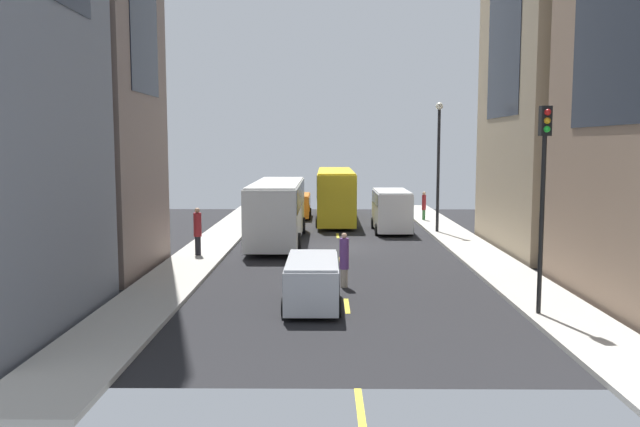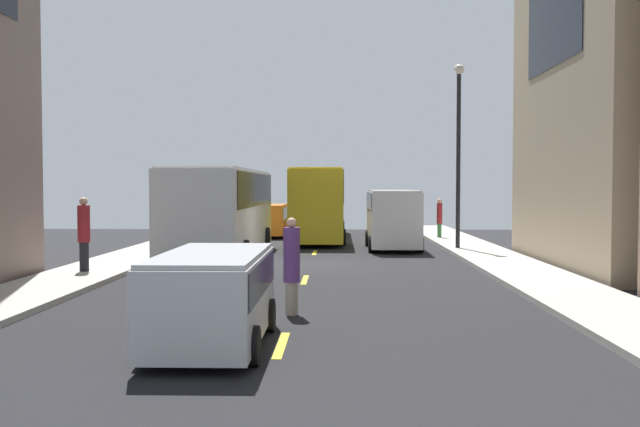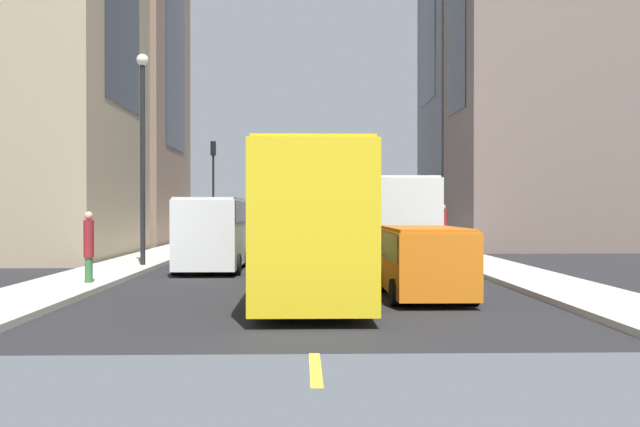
{
  "view_description": "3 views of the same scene",
  "coord_description": "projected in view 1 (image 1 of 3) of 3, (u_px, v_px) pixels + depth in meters",
  "views": [
    {
      "loc": [
        -0.71,
        -33.87,
        5.39
      ],
      "look_at": [
        -1.03,
        1.68,
        1.6
      ],
      "focal_mm": 36.42,
      "sensor_mm": 36.0,
      "label": 1
    },
    {
      "loc": [
        0.98,
        -24.51,
        2.74
      ],
      "look_at": [
        0.27,
        2.48,
        1.69
      ],
      "focal_mm": 39.2,
      "sensor_mm": 36.0,
      "label": 2
    },
    {
      "loc": [
        0.18,
        30.39,
        2.2
      ],
      "look_at": [
        -0.56,
        1.3,
        2.0
      ],
      "focal_mm": 38.64,
      "sensor_mm": 36.0,
      "label": 3
    }
  ],
  "objects": [
    {
      "name": "lane_stripe_5",
      "position": [
        334.0,
        208.0,
        55.12
      ],
      "size": [
        0.16,
        2.0,
        0.01
      ],
      "primitive_type": "cube",
      "color": "yellow",
      "rests_on": "ground"
    },
    {
      "name": "pedestrian_crossing_near",
      "position": [
        344.0,
        259.0,
        24.46
      ],
      "size": [
        0.35,
        0.35,
        2.08
      ],
      "rotation": [
        0.0,
        0.0,
        2.69
      ],
      "color": "gray",
      "rests_on": "ground"
    },
    {
      "name": "lane_stripe_0",
      "position": [
        360.0,
        407.0,
        13.36
      ],
      "size": [
        0.16,
        2.0,
        0.01
      ],
      "primitive_type": "cube",
      "color": "yellow",
      "rests_on": "ground"
    },
    {
      "name": "lane_stripe_2",
      "position": [
        341.0,
        261.0,
        30.06
      ],
      "size": [
        0.16,
        2.0,
        0.01
      ],
      "primitive_type": "cube",
      "color": "yellow",
      "rests_on": "ground"
    },
    {
      "name": "city_bus_white",
      "position": [
        278.0,
        206.0,
        35.61
      ],
      "size": [
        2.8,
        11.09,
        3.35
      ],
      "color": "silver",
      "rests_on": "ground"
    },
    {
      "name": "streetlamp_near",
      "position": [
        439.0,
        154.0,
        38.72
      ],
      "size": [
        0.44,
        0.44,
        7.72
      ],
      "color": "black",
      "rests_on": "ground"
    },
    {
      "name": "lane_stripe_4",
      "position": [
        336.0,
        219.0,
        46.77
      ],
      "size": [
        0.16,
        2.0,
        0.01
      ],
      "primitive_type": "cube",
      "color": "yellow",
      "rests_on": "ground"
    },
    {
      "name": "delivery_van_white",
      "position": [
        392.0,
        208.0,
        40.0
      ],
      "size": [
        2.25,
        5.22,
        2.58
      ],
      "color": "white",
      "rests_on": "ground"
    },
    {
      "name": "lane_stripe_1",
      "position": [
        347.0,
        306.0,
        21.71
      ],
      "size": [
        0.16,
        2.0,
        0.01
      ],
      "primitive_type": "cube",
      "color": "yellow",
      "rests_on": "ground"
    },
    {
      "name": "sidewalk_east",
      "position": [
        467.0,
        246.0,
        34.17
      ],
      "size": [
        2.47,
        44.0,
        0.15
      ],
      "primitive_type": "cube",
      "color": "#B2ADA3",
      "rests_on": "ground"
    },
    {
      "name": "pedestrian_crossing_mid",
      "position": [
        424.0,
        205.0,
        45.11
      ],
      "size": [
        0.28,
        0.28,
        1.98
      ],
      "rotation": [
        0.0,
        0.0,
        4.45
      ],
      "color": "#336B38",
      "rests_on": "ground"
    },
    {
      "name": "pedestrian_walking_far",
      "position": [
        198.0,
        230.0,
        30.7
      ],
      "size": [
        0.37,
        0.37,
        2.26
      ],
      "rotation": [
        0.0,
        0.0,
        5.05
      ],
      "color": "black",
      "rests_on": "ground"
    },
    {
      "name": "lane_stripe_3",
      "position": [
        338.0,
        236.0,
        38.42
      ],
      "size": [
        0.16,
        2.0,
        0.01
      ],
      "primitive_type": "cube",
      "color": "yellow",
      "rests_on": "ground"
    },
    {
      "name": "traffic_light_near_corner",
      "position": [
        544.0,
        172.0,
        19.74
      ],
      "size": [
        0.32,
        0.44,
        6.4
      ],
      "color": "black",
      "rests_on": "ground"
    },
    {
      "name": "sidewalk_west",
      "position": [
        211.0,
        245.0,
        34.29
      ],
      "size": [
        2.47,
        44.0,
        0.15
      ],
      "primitive_type": "cube",
      "color": "#B2ADA3",
      "rests_on": "ground"
    },
    {
      "name": "car_silver_0",
      "position": [
        312.0,
        279.0,
        21.51
      ],
      "size": [
        1.87,
        4.1,
        1.62
      ],
      "color": "#B7BABF",
      "rests_on": "ground"
    },
    {
      "name": "ground_plane",
      "position": [
        339.0,
        247.0,
        34.24
      ],
      "size": [
        40.0,
        40.0,
        0.0
      ],
      "primitive_type": "plane",
      "color": "black"
    },
    {
      "name": "car_orange_1",
      "position": [
        297.0,
        204.0,
        47.6
      ],
      "size": [
        2.0,
        4.41,
        1.75
      ],
      "color": "orange",
      "rests_on": "ground"
    },
    {
      "name": "streetcar_yellow",
      "position": [
        335.0,
        191.0,
        45.8
      ],
      "size": [
        2.7,
        12.24,
        3.59
      ],
      "color": "yellow",
      "rests_on": "ground"
    }
  ]
}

